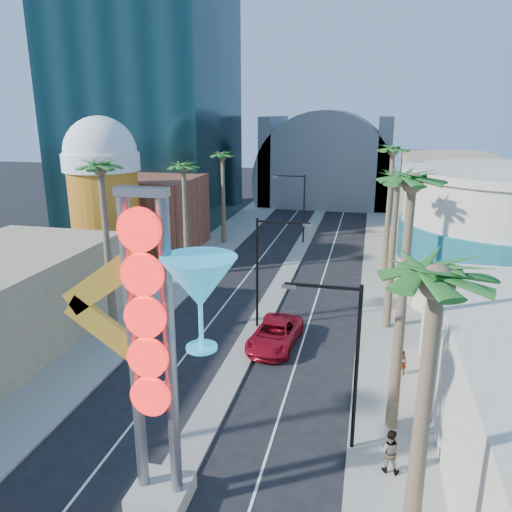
{
  "coord_description": "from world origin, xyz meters",
  "views": [
    {
      "loc": [
        7.31,
        -11.97,
        14.96
      ],
      "look_at": [
        -0.5,
        21.8,
        4.8
      ],
      "focal_mm": 35.0,
      "sensor_mm": 36.0,
      "label": 1
    }
  ],
  "objects_px": {
    "pedestrian_a": "(402,362)",
    "pedestrian_b": "(389,451)",
    "neon_sign": "(172,337)",
    "red_pickup": "(275,334)"
  },
  "relations": [
    {
      "from": "neon_sign",
      "to": "red_pickup",
      "type": "distance_m",
      "value": 15.93
    },
    {
      "from": "neon_sign",
      "to": "red_pickup",
      "type": "relative_size",
      "value": 2.1
    },
    {
      "from": "neon_sign",
      "to": "pedestrian_b",
      "type": "distance_m",
      "value": 10.75
    },
    {
      "from": "neon_sign",
      "to": "pedestrian_b",
      "type": "height_order",
      "value": "neon_sign"
    },
    {
      "from": "neon_sign",
      "to": "pedestrian_b",
      "type": "bearing_deg",
      "value": 25.23
    },
    {
      "from": "neon_sign",
      "to": "pedestrian_a",
      "type": "height_order",
      "value": "neon_sign"
    },
    {
      "from": "pedestrian_b",
      "to": "red_pickup",
      "type": "bearing_deg",
      "value": -49.91
    },
    {
      "from": "pedestrian_a",
      "to": "pedestrian_b",
      "type": "bearing_deg",
      "value": 98.11
    },
    {
      "from": "pedestrian_a",
      "to": "pedestrian_b",
      "type": "distance_m",
      "value": 8.62
    },
    {
      "from": "pedestrian_b",
      "to": "neon_sign",
      "type": "bearing_deg",
      "value": 32.28
    }
  ]
}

